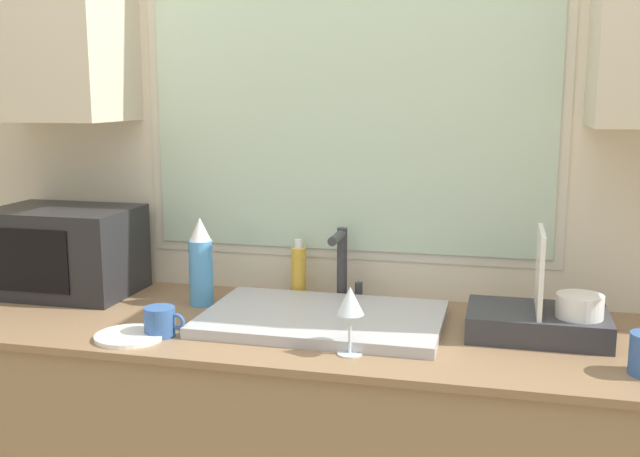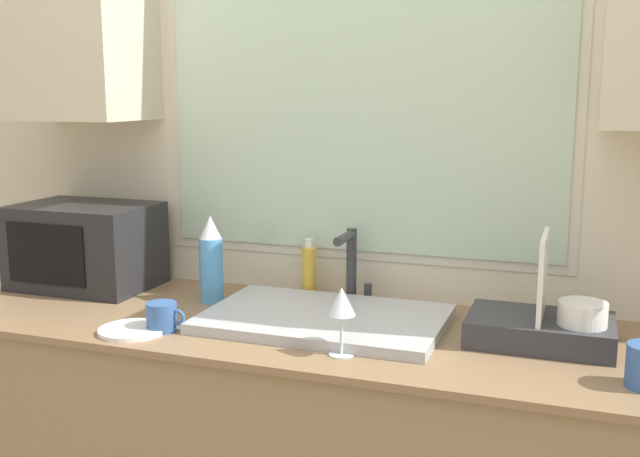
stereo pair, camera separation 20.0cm
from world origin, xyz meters
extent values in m
cube|color=#846647|center=(0.00, 0.33, 0.92)|extent=(2.30, 0.69, 0.02)
cube|color=beige|center=(0.00, 0.69, 1.30)|extent=(6.00, 0.06, 2.60)
cube|color=beige|center=(0.00, 0.66, 1.58)|extent=(1.31, 0.01, 1.06)
cube|color=#B2CCB2|center=(0.00, 0.66, 1.58)|extent=(1.25, 0.01, 1.00)
cube|color=beige|center=(-0.91, 0.50, 1.83)|extent=(0.46, 0.32, 0.70)
cube|color=#B2B2B7|center=(0.00, 0.34, 0.95)|extent=(0.66, 0.44, 0.03)
cylinder|color=#333338|center=(0.00, 0.59, 1.05)|extent=(0.03, 0.03, 0.23)
cylinder|color=#333338|center=(0.00, 0.52, 1.14)|extent=(0.03, 0.14, 0.03)
cylinder|color=#333338|center=(0.05, 0.59, 0.96)|extent=(0.02, 0.02, 0.06)
cube|color=#232326|center=(-0.88, 0.47, 1.07)|extent=(0.44, 0.31, 0.28)
cube|color=black|center=(-0.92, 0.31, 1.07)|extent=(0.29, 0.01, 0.19)
cube|color=#333338|center=(0.58, 0.38, 0.97)|extent=(0.37, 0.24, 0.07)
cube|color=white|center=(0.58, 0.38, 1.11)|extent=(0.01, 0.22, 0.22)
cylinder|color=white|center=(0.68, 0.34, 1.03)|extent=(0.12, 0.12, 0.06)
cylinder|color=#4C99D8|center=(-0.40, 0.44, 1.03)|extent=(0.07, 0.07, 0.20)
cone|color=silver|center=(-0.40, 0.44, 1.17)|extent=(0.07, 0.07, 0.07)
cylinder|color=gold|center=(-0.14, 0.60, 1.01)|extent=(0.05, 0.05, 0.16)
cylinder|color=white|center=(-0.14, 0.60, 1.10)|extent=(0.03, 0.03, 0.03)
cylinder|color=#335999|center=(-0.40, 0.14, 0.97)|extent=(0.08, 0.08, 0.08)
torus|color=#335999|center=(-0.35, 0.14, 0.98)|extent=(0.04, 0.01, 0.04)
cylinder|color=silver|center=(0.12, 0.12, 0.93)|extent=(0.06, 0.06, 0.00)
cylinder|color=silver|center=(0.12, 0.12, 0.99)|extent=(0.01, 0.01, 0.10)
cone|color=silver|center=(0.12, 0.12, 1.07)|extent=(0.07, 0.07, 0.07)
cylinder|color=white|center=(-0.46, 0.10, 0.94)|extent=(0.18, 0.18, 0.01)
camera|label=1|loc=(0.48, -1.61, 1.57)|focal=42.00mm
camera|label=2|loc=(0.67, -1.55, 1.57)|focal=42.00mm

